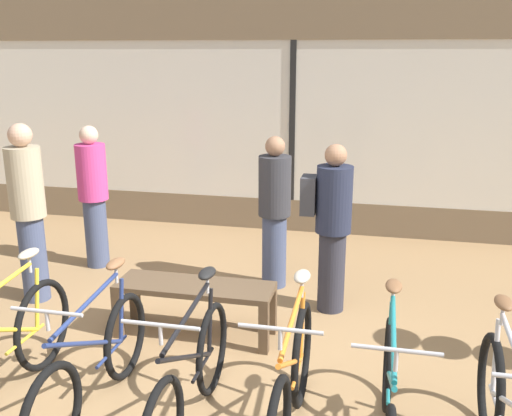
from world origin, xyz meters
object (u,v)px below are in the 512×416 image
object	(u,v)px
bicycle_left	(2,353)
bicycle_center	(191,380)
customer_by_window	(93,194)
bicycle_center_left	(94,366)
customer_mid_floor	(331,223)
customer_near_bench	(28,209)
display_bench	(195,294)
customer_near_rack	(275,210)
bicycle_right	(389,401)
bicycle_center_right	(291,388)

from	to	relation	value
bicycle_left	bicycle_center	world-z (taller)	bicycle_left
customer_by_window	bicycle_left	bearing A→B (deg)	-76.17
bicycle_center_left	customer_mid_floor	world-z (taller)	customer_mid_floor
bicycle_left	customer_near_bench	xyz separation A→B (m)	(-0.81, 1.65, 0.56)
bicycle_center_left	customer_mid_floor	bearing A→B (deg)	54.82
bicycle_left	customer_near_bench	size ratio (longest dim) A/B	0.98
bicycle_center	customer_by_window	distance (m)	3.41
bicycle_center	customer_mid_floor	world-z (taller)	customer_mid_floor
bicycle_left	bicycle_center_left	size ratio (longest dim) A/B	1.03
bicycle_center_left	display_bench	xyz separation A→B (m)	(0.32, 1.25, 0.03)
bicycle_center_left	display_bench	size ratio (longest dim) A/B	1.22
bicycle_center_left	customer_near_rack	distance (m)	2.67
bicycle_right	customer_mid_floor	xyz separation A→B (m)	(-0.55, 2.02, 0.51)
bicycle_right	customer_near_bench	bearing A→B (deg)	155.24
bicycle_center_left	display_bench	bearing A→B (deg)	75.58
bicycle_left	customer_near_bench	bearing A→B (deg)	116.31
bicycle_center_right	customer_near_rack	world-z (taller)	customer_near_rack
customer_near_rack	customer_by_window	size ratio (longest dim) A/B	0.98
bicycle_center_left	customer_mid_floor	distance (m)	2.54
bicycle_center_left	customer_near_rack	xyz separation A→B (m)	(0.80, 2.50, 0.48)
bicycle_right	bicycle_left	bearing A→B (deg)	-179.31
display_bench	customer_near_rack	world-z (taller)	customer_near_rack
bicycle_right	customer_near_rack	xyz separation A→B (m)	(-1.19, 2.48, 0.48)
customer_mid_floor	bicycle_center_right	bearing A→B (deg)	-91.41
display_bench	customer_near_bench	bearing A→B (deg)	168.22
display_bench	customer_near_rack	xyz separation A→B (m)	(0.48, 1.25, 0.45)
bicycle_center_left	customer_near_bench	size ratio (longest dim) A/B	0.94
bicycle_center_left	bicycle_center_right	bearing A→B (deg)	-0.90
display_bench	customer_near_rack	size ratio (longest dim) A/B	0.86
customer_near_rack	customer_mid_floor	size ratio (longest dim) A/B	0.99
bicycle_left	bicycle_right	xyz separation A→B (m)	(2.69, 0.03, -0.02)
bicycle_left	customer_mid_floor	xyz separation A→B (m)	(2.13, 2.05, 0.49)
bicycle_center_left	customer_by_window	xyz separation A→B (m)	(-1.35, 2.64, 0.50)
bicycle_right	customer_by_window	size ratio (longest dim) A/B	1.04
bicycle_center_right	customer_mid_floor	size ratio (longest dim) A/B	1.06
display_bench	customer_by_window	size ratio (longest dim) A/B	0.84
bicycle_left	bicycle_center	size ratio (longest dim) A/B	1.04
bicycle_center_left	bicycle_right	bearing A→B (deg)	0.40
customer_mid_floor	bicycle_center	bearing A→B (deg)	-109.17
bicycle_left	display_bench	xyz separation A→B (m)	(1.02, 1.26, 0.00)
bicycle_center_left	customer_near_bench	xyz separation A→B (m)	(-1.51, 1.63, 0.58)
bicycle_center	bicycle_right	distance (m)	1.27
bicycle_center	bicycle_right	xyz separation A→B (m)	(1.27, 0.05, -0.00)
bicycle_left	bicycle_center	xyz separation A→B (m)	(1.41, -0.02, -0.02)
bicycle_center_right	bicycle_right	bearing A→B (deg)	3.37
customer_mid_floor	customer_by_window	bearing A→B (deg)	167.72
bicycle_center_left	bicycle_center	distance (m)	0.71
bicycle_left	bicycle_center_left	xyz separation A→B (m)	(0.70, 0.02, -0.02)
bicycle_center_left	customer_near_rack	world-z (taller)	customer_near_rack
bicycle_center	customer_mid_floor	bearing A→B (deg)	70.83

